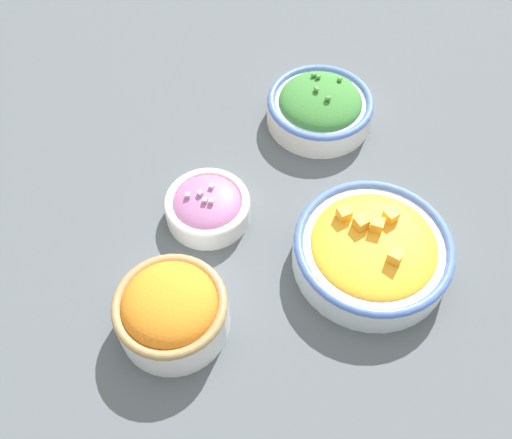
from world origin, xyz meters
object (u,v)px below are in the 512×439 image
(bowl_red_onion, at_px, (208,206))
(bowl_carrots, at_px, (171,310))
(bowl_broccoli, at_px, (320,106))
(bowl_squash, at_px, (372,250))

(bowl_red_onion, height_order, bowl_carrots, bowl_carrots)
(bowl_red_onion, xyz_separation_m, bowl_broccoli, (-0.23, -0.09, 0.01))
(bowl_carrots, distance_m, bowl_squash, 0.26)
(bowl_carrots, xyz_separation_m, bowl_squash, (-0.26, 0.03, -0.01))
(bowl_squash, bearing_deg, bowl_broccoli, -105.92)
(bowl_carrots, height_order, bowl_broccoli, bowl_carrots)
(bowl_broccoli, bearing_deg, bowl_carrots, 33.19)
(bowl_carrots, bearing_deg, bowl_red_onion, -128.79)
(bowl_squash, relative_size, bowl_broccoli, 1.25)
(bowl_red_onion, distance_m, bowl_carrots, 0.17)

